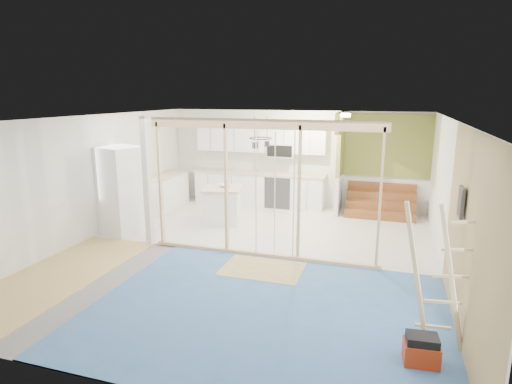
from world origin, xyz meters
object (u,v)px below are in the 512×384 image
(toolbox, at_px, (421,351))
(ladder, at_px, (438,276))
(fridge, at_px, (122,191))
(island, at_px, (223,205))

(toolbox, height_order, ladder, ladder)
(fridge, bearing_deg, island, 54.55)
(fridge, relative_size, ladder, 1.09)
(island, height_order, ladder, ladder)
(island, height_order, toolbox, island)
(ladder, bearing_deg, island, 155.08)
(fridge, distance_m, ladder, 6.71)
(island, bearing_deg, ladder, -56.11)
(fridge, bearing_deg, toolbox, -10.01)
(fridge, height_order, toolbox, fridge)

